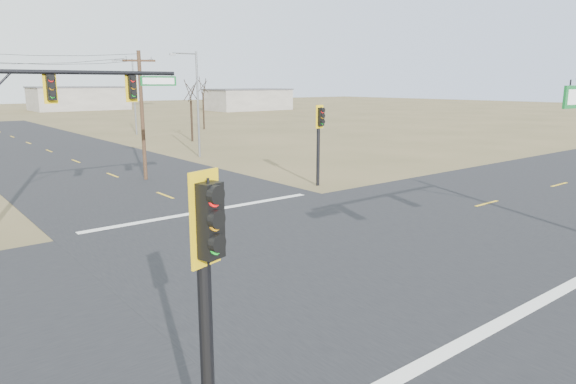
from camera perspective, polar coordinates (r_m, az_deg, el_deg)
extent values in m
plane|color=brown|center=(18.95, 2.23, -6.54)|extent=(320.00, 320.00, 0.00)
cube|color=black|center=(18.95, 2.23, -6.51)|extent=(160.00, 14.00, 0.02)
cube|color=black|center=(18.95, 2.23, -6.51)|extent=(14.00, 160.00, 0.02)
cube|color=silver|center=(14.52, 22.45, -13.34)|extent=(12.00, 0.40, 0.01)
cube|color=silver|center=(24.88, -9.09, -2.09)|extent=(12.00, 0.40, 0.01)
cylinder|color=black|center=(24.24, -21.96, 12.22)|extent=(8.59, 0.18, 0.18)
cube|color=#0C5720|center=(25.48, -14.19, 11.87)|extent=(1.80, 0.05, 0.45)
cylinder|color=black|center=(30.53, 3.37, 5.00)|extent=(0.20, 0.20, 4.63)
cylinder|color=black|center=(7.86, -9.06, -15.91)|extent=(0.20, 0.20, 4.73)
cylinder|color=#462E1E|center=(33.43, -15.89, 8.05)|extent=(0.23, 0.23, 7.97)
cube|color=#462E1E|center=(33.40, -16.23, 13.84)|extent=(1.89, 0.72, 0.12)
cylinder|color=slate|center=(43.03, -9.97, 9.47)|extent=(0.17, 0.17, 8.51)
cylinder|color=slate|center=(42.57, -11.43, 14.85)|extent=(2.04, 0.10, 0.10)
cube|color=slate|center=(42.11, -12.70, 14.70)|extent=(0.51, 0.32, 0.15)
cylinder|color=slate|center=(63.98, -16.69, 10.06)|extent=(0.18, 0.18, 8.81)
cylinder|color=slate|center=(63.62, -17.83, 13.78)|extent=(2.12, 0.11, 0.11)
cube|color=slate|center=(63.24, -18.75, 13.64)|extent=(0.51, 0.29, 0.16)
cylinder|color=black|center=(55.29, -10.66, 7.74)|extent=(0.22, 0.22, 4.22)
cylinder|color=black|center=(69.69, -9.37, 8.86)|extent=(0.21, 0.21, 4.79)
cube|color=#A49D92|center=(129.00, -22.20, 9.56)|extent=(20.00, 12.00, 5.00)
cube|color=#A49D92|center=(119.13, -4.42, 10.15)|extent=(18.00, 10.00, 4.50)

